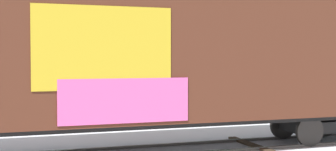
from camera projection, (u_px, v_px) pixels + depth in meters
name	position (u px, v px, depth m)	size (l,w,h in m)	color
ground_plane	(195.00, 149.00, 13.50)	(260.00, 260.00, 0.00)	silver
track	(158.00, 150.00, 13.17)	(60.02, 3.79, 0.08)	#4C4742
freight_car	(155.00, 56.00, 13.05)	(15.45, 3.38, 4.88)	#472316
flagpole	(5.00, 4.00, 24.01)	(0.71, 1.35, 8.80)	silver
hillside	(60.00, 41.00, 67.20)	(133.42, 36.84, 14.59)	silver
parked_car_tan	(120.00, 101.00, 19.54)	(4.72, 1.92, 1.81)	#9E8966
parked_car_green	(234.00, 96.00, 21.47)	(4.94, 2.52, 1.79)	#1E5933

